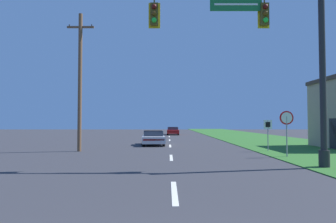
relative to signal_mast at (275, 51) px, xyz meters
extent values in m
cube|color=#2D6626|center=(6.05, 19.60, -4.94)|extent=(10.00, 110.00, 0.04)
cube|color=silver|center=(-4.45, -4.40, -4.96)|extent=(0.16, 2.80, 0.01)
cube|color=silver|center=(-4.45, 3.60, -4.96)|extent=(0.16, 2.80, 0.01)
cube|color=silver|center=(-4.45, 11.60, -4.96)|extent=(0.16, 2.80, 0.01)
cube|color=silver|center=(-4.45, 19.60, -4.96)|extent=(0.16, 2.80, 0.01)
cube|color=silver|center=(-4.45, 27.60, -4.96)|extent=(0.16, 2.80, 0.01)
cube|color=black|center=(7.10, 8.45, -3.86)|extent=(0.10, 1.20, 2.20)
cylinder|color=#232326|center=(1.95, 0.00, -4.57)|extent=(0.44, 0.44, 0.70)
cylinder|color=#232326|center=(1.95, 0.00, -0.97)|extent=(0.26, 0.26, 7.91)
cube|color=#196B33|center=(-1.71, 0.00, 1.99)|extent=(2.22, 0.06, 0.55)
cube|color=white|center=(-1.71, -0.03, 1.99)|extent=(1.86, 0.01, 0.08)
cylinder|color=#4C4214|center=(-5.21, 0.00, 2.21)|extent=(0.06, 0.06, 0.35)
cube|color=yellow|center=(-5.21, 0.14, 1.56)|extent=(0.50, 0.03, 1.11)
cube|color=#4C4214|center=(-5.21, 0.00, 1.56)|extent=(0.34, 0.24, 0.95)
sphere|color=#4C0F0C|center=(-5.21, -0.14, 1.85)|extent=(0.22, 0.22, 0.22)
sphere|color=#51380F|center=(-5.21, -0.14, 1.56)|extent=(0.22, 0.22, 0.22)
sphere|color=green|center=(-5.21, -0.14, 1.28)|extent=(0.22, 0.22, 0.22)
cylinder|color=#4C4214|center=(-0.49, 0.00, 2.21)|extent=(0.06, 0.06, 0.35)
cube|color=yellow|center=(-0.49, 0.14, 1.56)|extent=(0.50, 0.03, 1.11)
cube|color=#4C4214|center=(-0.49, 0.00, 1.56)|extent=(0.34, 0.24, 0.95)
sphere|color=#4C0F0C|center=(-0.49, -0.14, 1.85)|extent=(0.22, 0.22, 0.22)
sphere|color=#51380F|center=(-0.49, -0.14, 1.56)|extent=(0.22, 0.22, 0.22)
sphere|color=green|center=(-0.49, -0.14, 1.28)|extent=(0.22, 0.22, 0.22)
cylinder|color=black|center=(-5.16, 14.20, -4.64)|extent=(0.22, 0.64, 0.64)
cylinder|color=black|center=(-6.76, 14.09, -4.64)|extent=(0.22, 0.64, 0.64)
cylinder|color=black|center=(-4.97, 11.31, -4.64)|extent=(0.22, 0.64, 0.64)
cylinder|color=black|center=(-6.56, 11.20, -4.64)|extent=(0.22, 0.64, 0.64)
cube|color=#B7B7BC|center=(-5.86, 12.70, -4.46)|extent=(2.11, 4.41, 0.55)
cube|color=#283342|center=(-5.87, 12.81, -3.98)|extent=(1.72, 1.91, 0.42)
cube|color=#B7B7BC|center=(-5.87, 12.81, -3.80)|extent=(1.68, 1.87, 0.06)
cube|color=#B71414|center=(-5.72, 10.59, -4.40)|extent=(1.67, 0.17, 0.14)
cylinder|color=black|center=(-3.07, 35.41, -4.64)|extent=(0.22, 0.64, 0.64)
cylinder|color=black|center=(-4.67, 35.41, -4.64)|extent=(0.22, 0.64, 0.64)
cylinder|color=black|center=(-3.07, 32.26, -4.64)|extent=(0.22, 0.64, 0.64)
cylinder|color=black|center=(-4.67, 32.26, -4.64)|extent=(0.22, 0.64, 0.64)
cube|color=#AD1414|center=(-3.87, 33.83, -4.46)|extent=(1.82, 4.55, 0.55)
cube|color=#283342|center=(-3.87, 33.95, -3.98)|extent=(1.60, 1.91, 0.42)
cube|color=#AD1414|center=(-3.87, 33.95, -3.80)|extent=(1.57, 1.87, 0.06)
cube|color=#B71414|center=(-3.87, 31.59, -4.40)|extent=(1.67, 0.06, 0.14)
cylinder|color=gray|center=(1.91, 3.84, -3.82)|extent=(0.07, 0.07, 2.20)
cylinder|color=red|center=(1.91, 3.84, -2.80)|extent=(0.76, 0.04, 0.76)
cylinder|color=white|center=(1.91, 3.82, -2.80)|extent=(0.61, 0.01, 0.61)
cylinder|color=gray|center=(1.95, 7.06, -3.92)|extent=(0.06, 0.06, 2.00)
cube|color=white|center=(1.95, 7.06, -3.19)|extent=(0.55, 0.04, 0.60)
cube|color=black|center=(1.95, 7.04, -3.19)|extent=(0.31, 0.01, 0.34)
cylinder|color=brown|center=(-10.49, 7.19, -0.36)|extent=(0.26, 0.26, 9.20)
cube|color=brown|center=(-10.49, 7.19, 3.34)|extent=(1.80, 0.12, 0.12)
cylinder|color=#333338|center=(-11.24, 7.19, 3.46)|extent=(0.08, 0.08, 0.12)
cylinder|color=#333338|center=(-9.74, 7.19, 3.46)|extent=(0.08, 0.08, 0.12)
camera|label=1|loc=(-4.62, -12.63, -3.06)|focal=32.00mm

